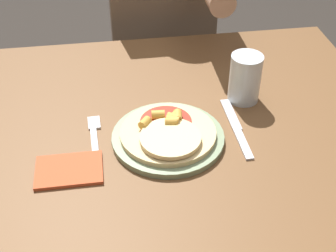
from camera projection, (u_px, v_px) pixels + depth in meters
dining_table at (147, 169)px, 1.11m from camera, size 1.19×0.92×0.73m
plate at (168, 138)px, 1.04m from camera, size 0.25×0.25×0.01m
pizza at (168, 132)px, 1.02m from camera, size 0.21×0.21×0.04m
fork at (95, 137)px, 1.05m from camera, size 0.03×0.18×0.00m
knife at (237, 128)px, 1.07m from camera, size 0.02×0.22×0.00m
drinking_glass at (245, 78)px, 1.13m from camera, size 0.08×0.08×0.12m
napkin at (69, 170)px, 0.96m from camera, size 0.14×0.10×0.01m
person_diner at (162, 13)px, 1.59m from camera, size 0.34×0.52×1.22m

